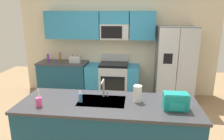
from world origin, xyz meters
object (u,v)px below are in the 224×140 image
at_px(toaster, 75,59).
at_px(paper_towel_roll, 137,94).
at_px(backpack, 176,101).
at_px(bottle_purple, 48,58).
at_px(drink_cup_pink, 39,102).
at_px(refrigerator, 174,65).
at_px(range_oven, 112,80).
at_px(sink_faucet, 104,87).
at_px(soap_dispenser, 80,98).
at_px(pepper_mill, 60,57).

xyz_separation_m(toaster, paper_towel_roll, (1.61, -2.27, 0.03)).
bearing_deg(paper_towel_roll, backpack, -21.00).
distance_m(bottle_purple, drink_cup_pink, 2.79).
bearing_deg(refrigerator, range_oven, 177.33).
relative_size(sink_faucet, paper_towel_roll, 1.17).
height_order(sink_faucet, soap_dispenser, sink_faucet).
bearing_deg(soap_dispenser, backpack, -3.22).
bearing_deg(pepper_mill, backpack, -44.85).
height_order(bottle_purple, soap_dispenser, bottle_purple).
height_order(drink_cup_pink, paper_towel_roll, drink_cup_pink).
bearing_deg(backpack, bottle_purple, 139.02).
bearing_deg(backpack, pepper_mill, 135.15).
bearing_deg(sink_faucet, backpack, -16.02).
distance_m(refrigerator, drink_cup_pink, 3.43).
height_order(range_oven, drink_cup_pink, drink_cup_pink).
distance_m(pepper_mill, backpack, 3.57).
height_order(pepper_mill, bottle_purple, pepper_mill).
bearing_deg(range_oven, sink_faucet, -86.89).
bearing_deg(refrigerator, drink_cup_pink, -131.22).
bearing_deg(sink_faucet, pepper_mill, 124.28).
height_order(bottle_purple, paper_towel_roll, paper_towel_roll).
xyz_separation_m(drink_cup_pink, paper_towel_roll, (1.34, 0.32, 0.05)).
height_order(refrigerator, sink_faucet, refrigerator).
xyz_separation_m(pepper_mill, bottle_purple, (-0.31, -0.05, -0.02)).
distance_m(paper_towel_roll, backpack, 0.54).
height_order(refrigerator, pepper_mill, refrigerator).
xyz_separation_m(range_oven, soap_dispenser, (-0.18, -2.44, 0.53)).
xyz_separation_m(range_oven, drink_cup_pink, (-0.71, -2.65, 0.52)).
relative_size(range_oven, refrigerator, 0.74).
xyz_separation_m(sink_faucet, drink_cup_pink, (-0.83, -0.42, -0.10)).
relative_size(toaster, sink_faucet, 0.99).
relative_size(range_oven, toaster, 4.86).
distance_m(soap_dispenser, backpack, 1.32).
bearing_deg(refrigerator, toaster, 179.56).
bearing_deg(toaster, bottle_purple, 179.66).
relative_size(range_oven, bottle_purple, 6.30).
bearing_deg(refrigerator, sink_faucet, -123.45).
distance_m(refrigerator, toaster, 2.52).
distance_m(pepper_mill, paper_towel_roll, 3.08).
xyz_separation_m(pepper_mill, paper_towel_roll, (2.03, -2.32, -0.01)).
bearing_deg(toaster, pepper_mill, 173.21).
height_order(refrigerator, drink_cup_pink, refrigerator).
height_order(pepper_mill, sink_faucet, sink_faucet).
relative_size(pepper_mill, backpack, 0.79).
bearing_deg(paper_towel_roll, refrigerator, 67.92).
bearing_deg(sink_faucet, soap_dispenser, -144.63).
height_order(pepper_mill, drink_cup_pink, pepper_mill).
relative_size(pepper_mill, bottle_purple, 1.17).
bearing_deg(refrigerator, backpack, -99.55).
height_order(toaster, backpack, backpack).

